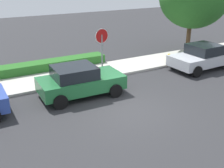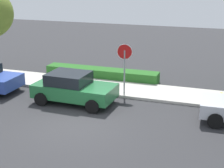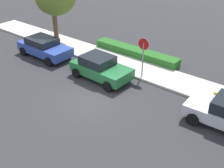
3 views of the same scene
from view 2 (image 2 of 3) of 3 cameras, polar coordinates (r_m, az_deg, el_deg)
name	(u,v)px [view 2 (image 2 of 3)]	position (r m, az deg, el deg)	size (l,w,h in m)	color
ground_plane	(75,125)	(14.45, -6.20, -6.75)	(60.00, 60.00, 0.00)	#2D2D30
sidewalk_curb	(113,88)	(18.70, 0.18, -0.66)	(32.00, 2.41, 0.14)	beige
stop_sign	(125,61)	(17.14, 2.10, 3.89)	(0.78, 0.09, 2.72)	gray
parked_car_green	(73,88)	(16.66, -6.44, -0.62)	(3.96, 2.19, 1.48)	#236B38
fire_hydrant	(221,100)	(16.92, 17.66, -2.49)	(0.30, 0.22, 0.72)	gold
front_yard_hedge	(101,74)	(20.51, -1.77, 1.71)	(6.88, 0.99, 0.63)	#286623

